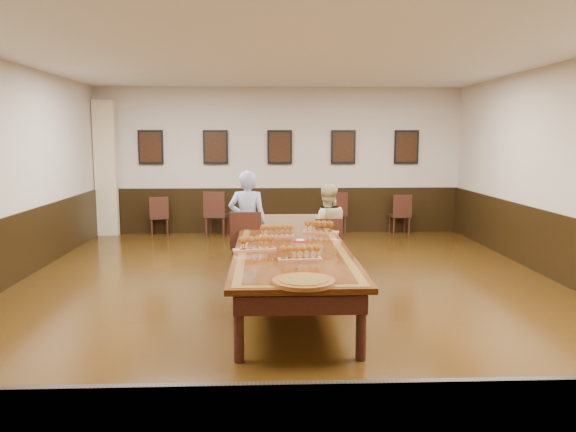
{
  "coord_description": "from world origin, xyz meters",
  "views": [
    {
      "loc": [
        -0.32,
        -7.41,
        2.11
      ],
      "look_at": [
        0.0,
        0.5,
        1.0
      ],
      "focal_mm": 35.0,
      "sensor_mm": 36.0,
      "label": 1
    }
  ],
  "objects_px": {
    "chair_man": "(247,243)",
    "spare_chair_d": "(400,214)",
    "spare_chair_b": "(217,214)",
    "person_woman": "(327,228)",
    "spare_chair_a": "(159,216)",
    "carved_platter": "(304,282)",
    "person_man": "(248,222)",
    "conference_table": "(290,250)",
    "chair_woman": "(327,245)",
    "spare_chair_c": "(335,213)"
  },
  "relations": [
    {
      "from": "person_woman",
      "to": "chair_woman",
      "type": "bearing_deg",
      "value": 90.0
    },
    {
      "from": "chair_woman",
      "to": "spare_chair_b",
      "type": "distance_m",
      "value": 3.96
    },
    {
      "from": "conference_table",
      "to": "carved_platter",
      "type": "relative_size",
      "value": 7.41
    },
    {
      "from": "spare_chair_a",
      "to": "spare_chair_d",
      "type": "distance_m",
      "value": 5.26
    },
    {
      "from": "chair_man",
      "to": "person_woman",
      "type": "height_order",
      "value": "person_woman"
    },
    {
      "from": "person_man",
      "to": "spare_chair_a",
      "type": "bearing_deg",
      "value": -56.75
    },
    {
      "from": "chair_man",
      "to": "person_woman",
      "type": "distance_m",
      "value": 1.26
    },
    {
      "from": "chair_man",
      "to": "spare_chair_d",
      "type": "distance_m",
      "value": 4.81
    },
    {
      "from": "spare_chair_d",
      "to": "person_woman",
      "type": "xyz_separation_m",
      "value": [
        -1.99,
        -3.44,
        0.26
      ]
    },
    {
      "from": "person_woman",
      "to": "spare_chair_b",
      "type": "bearing_deg",
      "value": -59.7
    },
    {
      "from": "spare_chair_d",
      "to": "person_man",
      "type": "bearing_deg",
      "value": 44.08
    },
    {
      "from": "conference_table",
      "to": "spare_chair_d",
      "type": "bearing_deg",
      "value": 60.65
    },
    {
      "from": "person_man",
      "to": "carved_platter",
      "type": "height_order",
      "value": "person_man"
    },
    {
      "from": "chair_woman",
      "to": "spare_chair_d",
      "type": "height_order",
      "value": "chair_woman"
    },
    {
      "from": "person_woman",
      "to": "chair_man",
      "type": "bearing_deg",
      "value": 5.21
    },
    {
      "from": "person_woman",
      "to": "carved_platter",
      "type": "bearing_deg",
      "value": 79.63
    },
    {
      "from": "person_man",
      "to": "conference_table",
      "type": "relative_size",
      "value": 0.32
    },
    {
      "from": "carved_platter",
      "to": "spare_chair_b",
      "type": "bearing_deg",
      "value": 101.51
    },
    {
      "from": "chair_woman",
      "to": "spare_chair_c",
      "type": "relative_size",
      "value": 0.96
    },
    {
      "from": "chair_woman",
      "to": "person_woman",
      "type": "distance_m",
      "value": 0.27
    },
    {
      "from": "chair_woman",
      "to": "chair_man",
      "type": "bearing_deg",
      "value": 0.84
    },
    {
      "from": "person_man",
      "to": "carved_platter",
      "type": "bearing_deg",
      "value": 103.53
    },
    {
      "from": "chair_woman",
      "to": "conference_table",
      "type": "xyz_separation_m",
      "value": [
        -0.64,
        -1.13,
        0.16
      ]
    },
    {
      "from": "chair_woman",
      "to": "carved_platter",
      "type": "bearing_deg",
      "value": 79.35
    },
    {
      "from": "chair_man",
      "to": "spare_chair_c",
      "type": "bearing_deg",
      "value": -112.88
    },
    {
      "from": "spare_chair_a",
      "to": "person_woman",
      "type": "relative_size",
      "value": 0.61
    },
    {
      "from": "person_woman",
      "to": "carved_platter",
      "type": "xyz_separation_m",
      "value": [
        -0.6,
        -3.53,
        0.07
      ]
    },
    {
      "from": "chair_woman",
      "to": "spare_chair_a",
      "type": "bearing_deg",
      "value": -48.45
    },
    {
      "from": "person_man",
      "to": "person_woman",
      "type": "distance_m",
      "value": 1.24
    },
    {
      "from": "chair_man",
      "to": "conference_table",
      "type": "height_order",
      "value": "chair_man"
    },
    {
      "from": "chair_man",
      "to": "carved_platter",
      "type": "height_order",
      "value": "chair_man"
    },
    {
      "from": "conference_table",
      "to": "spare_chair_c",
      "type": "bearing_deg",
      "value": 75.8
    },
    {
      "from": "carved_platter",
      "to": "spare_chair_d",
      "type": "bearing_deg",
      "value": 69.61
    },
    {
      "from": "spare_chair_b",
      "to": "person_woman",
      "type": "bearing_deg",
      "value": 130.43
    },
    {
      "from": "person_woman",
      "to": "spare_chair_d",
      "type": "bearing_deg",
      "value": -120.72
    },
    {
      "from": "person_man",
      "to": "conference_table",
      "type": "distance_m",
      "value": 1.36
    },
    {
      "from": "chair_man",
      "to": "spare_chair_b",
      "type": "distance_m",
      "value": 3.54
    },
    {
      "from": "spare_chair_c",
      "to": "conference_table",
      "type": "relative_size",
      "value": 0.19
    },
    {
      "from": "chair_man",
      "to": "spare_chair_c",
      "type": "distance_m",
      "value": 4.13
    },
    {
      "from": "spare_chair_d",
      "to": "person_woman",
      "type": "bearing_deg",
      "value": 57.02
    },
    {
      "from": "spare_chair_b",
      "to": "spare_chair_d",
      "type": "bearing_deg",
      "value": -168.93
    },
    {
      "from": "spare_chair_a",
      "to": "spare_chair_c",
      "type": "bearing_deg",
      "value": 167.67
    },
    {
      "from": "chair_man",
      "to": "spare_chair_d",
      "type": "xyz_separation_m",
      "value": [
        3.23,
        3.57,
        -0.06
      ]
    },
    {
      "from": "chair_man",
      "to": "spare_chair_a",
      "type": "xyz_separation_m",
      "value": [
        -2.03,
        3.63,
        -0.08
      ]
    },
    {
      "from": "person_man",
      "to": "carved_platter",
      "type": "distance_m",
      "value": 3.56
    },
    {
      "from": "spare_chair_a",
      "to": "spare_chair_d",
      "type": "xyz_separation_m",
      "value": [
        5.26,
        -0.06,
        0.01
      ]
    },
    {
      "from": "chair_woman",
      "to": "spare_chair_b",
      "type": "bearing_deg",
      "value": -60.39
    },
    {
      "from": "spare_chair_c",
      "to": "person_woman",
      "type": "distance_m",
      "value": 3.63
    },
    {
      "from": "spare_chair_a",
      "to": "carved_platter",
      "type": "xyz_separation_m",
      "value": [
        2.66,
        -7.03,
        0.34
      ]
    },
    {
      "from": "spare_chair_a",
      "to": "person_woman",
      "type": "height_order",
      "value": "person_woman"
    }
  ]
}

